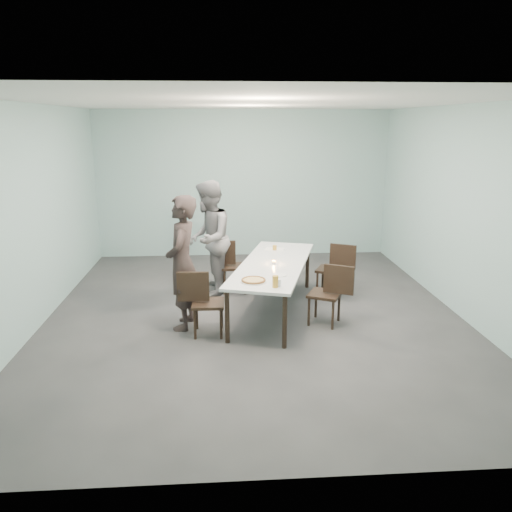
{
  "coord_description": "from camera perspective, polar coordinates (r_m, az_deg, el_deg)",
  "views": [
    {
      "loc": [
        -0.45,
        -6.85,
        2.75
      ],
      "look_at": [
        0.0,
        -0.36,
        1.0
      ],
      "focal_mm": 35.0,
      "sensor_mm": 36.0,
      "label": 1
    }
  ],
  "objects": [
    {
      "name": "ground",
      "position": [
        7.39,
        -0.2,
        -6.77
      ],
      "size": [
        7.0,
        7.0,
        0.0
      ],
      "primitive_type": "plane",
      "color": "#333335",
      "rests_on": "ground"
    },
    {
      "name": "room_shell",
      "position": [
        6.9,
        -0.21,
        9.04
      ],
      "size": [
        6.02,
        7.02,
        3.01
      ],
      "color": "#94BABA",
      "rests_on": "ground"
    },
    {
      "name": "table",
      "position": [
        7.33,
        1.99,
        -1.23
      ],
      "size": [
        1.59,
        2.75,
        0.75
      ],
      "rotation": [
        0.0,
        0.0,
        -0.28
      ],
      "color": "white",
      "rests_on": "ground"
    },
    {
      "name": "chair_near_left",
      "position": [
        6.63,
        -6.2,
        -4.86
      ],
      "size": [
        0.62,
        0.43,
        0.87
      ],
      "rotation": [
        0.0,
        0.0,
        -0.02
      ],
      "color": "black",
      "rests_on": "ground"
    },
    {
      "name": "chair_far_left",
      "position": [
        8.27,
        -3.03,
        -0.73
      ],
      "size": [
        0.62,
        0.43,
        0.87
      ],
      "rotation": [
        0.0,
        0.0,
        -0.03
      ],
      "color": "black",
      "rests_on": "ground"
    },
    {
      "name": "chair_near_right",
      "position": [
        6.98,
        8.51,
        -3.88
      ],
      "size": [
        0.65,
        0.57,
        0.87
      ],
      "rotation": [
        0.0,
        0.0,
        2.67
      ],
      "color": "black",
      "rests_on": "ground"
    },
    {
      "name": "chair_far_right",
      "position": [
        8.15,
        9.09,
        -1.14
      ],
      "size": [
        0.65,
        0.56,
        0.87
      ],
      "rotation": [
        0.0,
        0.0,
        2.69
      ],
      "color": "black",
      "rests_on": "ground"
    },
    {
      "name": "diner_near",
      "position": [
        6.78,
        -8.41,
        -0.79
      ],
      "size": [
        0.51,
        0.71,
        1.83
      ],
      "primitive_type": "imported",
      "rotation": [
        0.0,
        0.0,
        -1.68
      ],
      "color": "black",
      "rests_on": "ground"
    },
    {
      "name": "diner_far",
      "position": [
        8.09,
        -5.44,
        2.0
      ],
      "size": [
        0.82,
        0.99,
        1.86
      ],
      "primitive_type": "imported",
      "rotation": [
        0.0,
        0.0,
        -1.71
      ],
      "color": "slate",
      "rests_on": "ground"
    },
    {
      "name": "pizza",
      "position": [
        6.46,
        -0.29,
        -2.8
      ],
      "size": [
        0.34,
        0.34,
        0.04
      ],
      "color": "white",
      "rests_on": "table"
    },
    {
      "name": "side_plate",
      "position": [
        6.73,
        2.72,
        -2.2
      ],
      "size": [
        0.18,
        0.18,
        0.01
      ],
      "primitive_type": "cylinder",
      "color": "white",
      "rests_on": "table"
    },
    {
      "name": "beer_glass",
      "position": [
        6.23,
        2.22,
        -2.94
      ],
      "size": [
        0.08,
        0.08,
        0.15
      ],
      "primitive_type": "cylinder",
      "color": "#BB8729",
      "rests_on": "table"
    },
    {
      "name": "water_tumbler",
      "position": [
        6.28,
        2.52,
        -3.08
      ],
      "size": [
        0.08,
        0.08,
        0.09
      ],
      "primitive_type": "cylinder",
      "color": "silver",
      "rests_on": "table"
    },
    {
      "name": "tealight",
      "position": [
        7.26,
        2.04,
        -0.77
      ],
      "size": [
        0.06,
        0.06,
        0.05
      ],
      "color": "silver",
      "rests_on": "table"
    },
    {
      "name": "amber_tumbler",
      "position": [
        8.03,
        2.15,
        0.94
      ],
      "size": [
        0.07,
        0.07,
        0.08
      ],
      "primitive_type": "cylinder",
      "color": "#BB8729",
      "rests_on": "table"
    },
    {
      "name": "menu",
      "position": [
        8.11,
        2.12,
        0.8
      ],
      "size": [
        0.35,
        0.3,
        0.01
      ],
      "primitive_type": "cube",
      "rotation": [
        0.0,
        0.0,
        -0.28
      ],
      "color": "silver",
      "rests_on": "table"
    }
  ]
}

